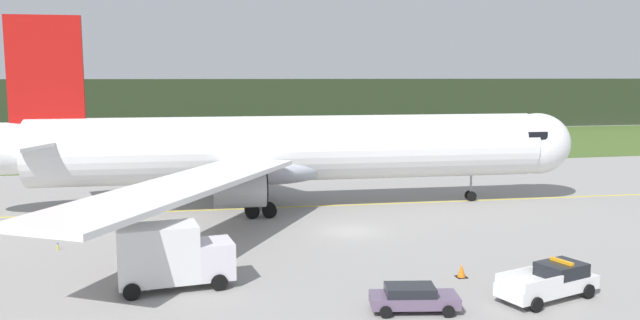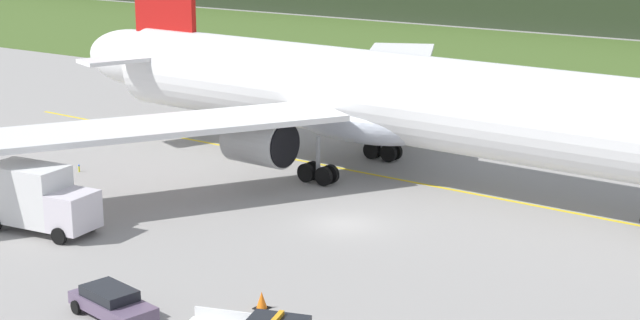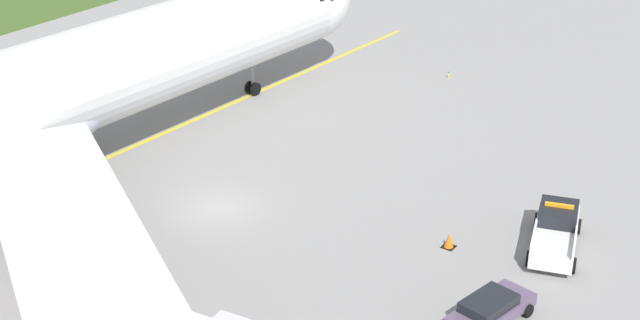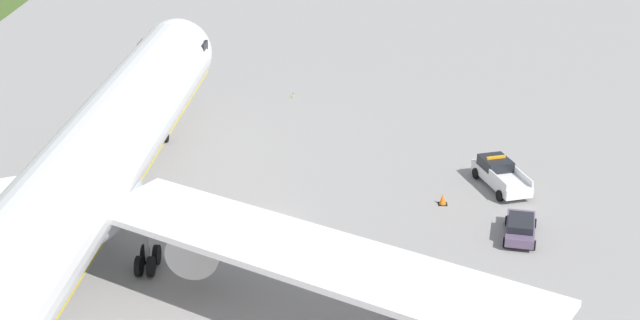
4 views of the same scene
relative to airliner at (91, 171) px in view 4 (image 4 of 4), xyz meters
name	(u,v)px [view 4 (image 4 of 4)]	position (x,y,z in m)	size (l,w,h in m)	color
ground	(262,225)	(3.26, -9.64, -5.07)	(320.00, 320.00, 0.00)	gray
taxiway_centerline_main	(102,242)	(0.69, -0.03, -5.07)	(69.85, 0.30, 0.01)	yellow
airliner	(91,171)	(0.00, 0.00, 0.00)	(54.29, 52.60, 16.31)	white
ops_pickup_truck	(500,174)	(9.68, -25.65, -4.17)	(6.03, 3.59, 1.94)	white
catering_truck	(440,310)	(-9.54, -19.81, -3.22)	(6.34, 3.27, 3.72)	silver
staff_car	(520,227)	(2.05, -25.82, -4.37)	(4.55, 2.59, 1.30)	#5D4D67
apron_cone	(443,199)	(6.68, -21.46, -4.69)	(0.62, 0.62, 0.77)	black
taxiway_edge_light_east	(293,95)	(27.97, -10.27, -4.82)	(0.12, 0.12, 0.46)	yellow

